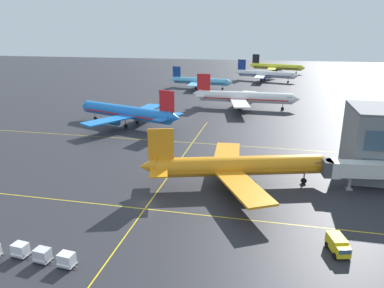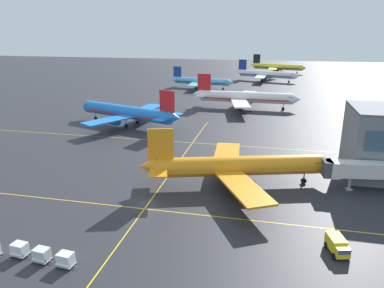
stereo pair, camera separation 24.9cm
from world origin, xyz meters
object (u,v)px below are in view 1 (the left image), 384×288
(airliner_far_right_stand, at_px, (265,74))
(airliner_distant_taxiway, at_px, (276,67))
(airliner_third_row, at_px, (244,97))
(service_truck_red_van, at_px, (338,245))
(airliner_front_gate, at_px, (237,166))
(airliner_far_left_stand, at_px, (200,81))
(jet_bridge, at_px, (377,170))
(airliner_second_row, at_px, (127,112))
(baggage_cart_row_middle, at_px, (42,255))
(baggage_cart_row_fourth, at_px, (66,260))
(baggage_cart_row_second, at_px, (20,250))

(airliner_far_right_stand, height_order, airliner_distant_taxiway, airliner_distant_taxiway)
(airliner_third_row, relative_size, service_truck_red_van, 8.98)
(airliner_front_gate, relative_size, airliner_far_left_stand, 1.10)
(airliner_front_gate, distance_m, service_truck_red_van, 24.47)
(airliner_third_row, bearing_deg, jet_bridge, -66.42)
(service_truck_red_van, height_order, jet_bridge, jet_bridge)
(airliner_third_row, bearing_deg, airliner_far_left_stand, 119.92)
(jet_bridge, bearing_deg, airliner_front_gate, -172.75)
(airliner_second_row, xyz_separation_m, baggage_cart_row_middle, (15.24, -66.78, -3.11))
(airliner_third_row, bearing_deg, service_truck_red_van, -77.61)
(airliner_distant_taxiway, xyz_separation_m, baggage_cart_row_fourth, (-26.31, -218.80, -3.02))
(airliner_far_right_stand, xyz_separation_m, baggage_cart_row_second, (-27.06, -175.30, -2.92))
(airliner_far_right_stand, distance_m, jet_bridge, 145.40)
(airliner_front_gate, xyz_separation_m, baggage_cart_row_middle, (-21.85, -29.04, -2.92))
(airliner_third_row, xyz_separation_m, airliner_far_right_stand, (5.96, 76.26, -0.31))
(airliner_front_gate, xyz_separation_m, baggage_cart_row_second, (-25.37, -28.60, -2.92))
(baggage_cart_row_middle, bearing_deg, airliner_front_gate, 53.04)
(airliner_third_row, bearing_deg, baggage_cart_row_second, -102.02)
(airliner_front_gate, relative_size, airliner_second_row, 0.96)
(airliner_second_row, relative_size, airliner_far_left_stand, 1.15)
(airliner_third_row, bearing_deg, airliner_distant_taxiway, 84.12)
(airliner_distant_taxiway, bearing_deg, service_truck_red_van, -87.98)
(airliner_distant_taxiway, distance_m, jet_bridge, 187.13)
(airliner_far_right_stand, relative_size, baggage_cart_row_fourth, 12.92)
(airliner_front_gate, relative_size, jet_bridge, 1.63)
(airliner_front_gate, relative_size, airliner_distant_taxiway, 0.97)
(airliner_front_gate, bearing_deg, service_truck_red_van, -50.87)
(baggage_cart_row_fourth, xyz_separation_m, jet_bridge, (43.39, 32.45, 3.06))
(airliner_far_left_stand, xyz_separation_m, service_truck_red_van, (44.74, -132.93, -2.33))
(airliner_front_gate, distance_m, airliner_third_row, 70.56)
(baggage_cart_row_second, distance_m, baggage_cart_row_middle, 3.55)
(baggage_cart_row_fourth, bearing_deg, airliner_second_row, 105.64)
(airliner_far_right_stand, distance_m, airliner_distant_taxiway, 43.30)
(baggage_cart_row_second, distance_m, baggage_cart_row_fourth, 7.08)
(airliner_second_row, bearing_deg, baggage_cart_row_second, -79.99)
(airliner_second_row, xyz_separation_m, baggage_cart_row_second, (11.71, -66.34, -3.11))
(airliner_second_row, bearing_deg, airliner_far_right_stand, 70.41)
(airliner_front_gate, distance_m, baggage_cart_row_middle, 36.46)
(airliner_distant_taxiway, xyz_separation_m, baggage_cart_row_middle, (-29.83, -218.58, -3.02))
(baggage_cart_row_second, bearing_deg, airliner_distant_taxiway, 81.31)
(baggage_cart_row_middle, bearing_deg, airliner_distant_taxiway, 82.23)
(baggage_cart_row_middle, bearing_deg, airliner_second_row, 102.85)
(baggage_cart_row_middle, relative_size, jet_bridge, 0.13)
(airliner_distant_taxiway, relative_size, baggage_cart_row_fourth, 13.22)
(airliner_far_left_stand, height_order, baggage_cart_row_fourth, airliner_far_left_stand)
(baggage_cart_row_middle, bearing_deg, airliner_third_row, 79.98)
(airliner_far_left_stand, bearing_deg, baggage_cart_row_second, -88.38)
(service_truck_red_van, bearing_deg, baggage_cart_row_second, -166.55)
(service_truck_red_van, relative_size, baggage_cart_row_fourth, 1.57)
(baggage_cart_row_fourth, bearing_deg, airliner_far_left_stand, 94.42)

